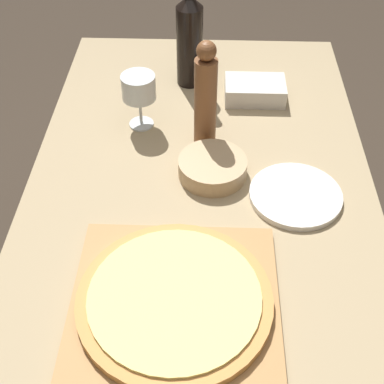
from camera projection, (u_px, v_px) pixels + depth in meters
name	position (u px, v px, depth m)	size (l,w,h in m)	color
dining_table	(198.00, 276.00, 1.15)	(0.80, 1.74, 0.75)	#9E8966
cutting_board	(175.00, 306.00, 0.98)	(0.38, 0.38, 0.02)	#A87A47
pizza	(175.00, 299.00, 0.96)	(0.36, 0.36, 0.02)	#C68947
wine_bottle	(190.00, 38.00, 1.44)	(0.07, 0.07, 0.34)	black
pepper_mill	(205.00, 97.00, 1.25)	(0.05, 0.05, 0.27)	brown
wine_glass	(139.00, 89.00, 1.31)	(0.08, 0.08, 0.14)	silver
small_bowl	(213.00, 167.00, 1.23)	(0.16, 0.16, 0.04)	tan
dinner_plate	(296.00, 195.00, 1.19)	(0.21, 0.21, 0.01)	silver
food_container	(255.00, 90.00, 1.45)	(0.16, 0.11, 0.05)	beige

